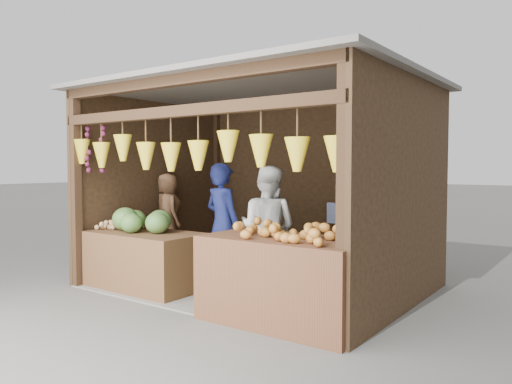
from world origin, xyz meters
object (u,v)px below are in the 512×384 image
counter_left (146,260)px  counter_right (284,281)px  woman_standing (268,228)px  vendor_seated (168,211)px  man_standing (223,225)px

counter_left → counter_right: 2.24m
woman_standing → vendor_seated: size_ratio=1.37×
counter_right → woman_standing: woman_standing is taller
counter_right → man_standing: (-1.49, 0.83, 0.38)m
man_standing → vendor_seated: 1.38m
counter_right → vendor_seated: 3.09m
vendor_seated → counter_right: bearing=-179.2°
man_standing → woman_standing: 0.62m
counter_right → vendor_seated: (-2.83, 1.13, 0.47)m
counter_right → man_standing: size_ratio=1.04×
counter_left → vendor_seated: vendor_seated is taller
counter_right → man_standing: bearing=151.0°
counter_left → man_standing: bearing=42.0°
counter_right → vendor_seated: bearing=158.2°
counter_left → counter_right: counter_right is taller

